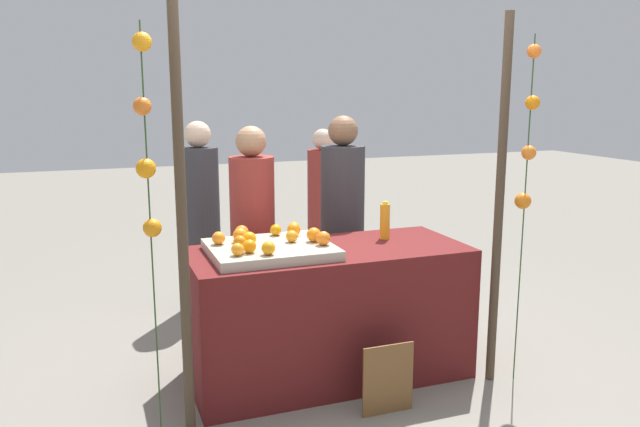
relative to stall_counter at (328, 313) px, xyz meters
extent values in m
plane|color=gray|center=(0.00, 0.00, -0.43)|extent=(24.00, 24.00, 0.00)
cube|color=#5B1919|center=(0.00, 0.00, 0.00)|extent=(1.78, 0.77, 0.86)
cube|color=#B2AD99|center=(-0.38, -0.01, 0.46)|extent=(0.74, 0.63, 0.06)
sphere|color=orange|center=(-0.63, -0.19, 0.53)|extent=(0.07, 0.07, 0.07)
sphere|color=orange|center=(-0.28, 0.22, 0.53)|extent=(0.07, 0.07, 0.07)
sphere|color=orange|center=(-0.24, 0.01, 0.53)|extent=(0.07, 0.07, 0.07)
sphere|color=orange|center=(-0.11, -0.03, 0.53)|extent=(0.09, 0.09, 0.09)
sphere|color=orange|center=(-0.08, -0.13, 0.53)|extent=(0.09, 0.09, 0.09)
sphere|color=orange|center=(-0.15, 0.24, 0.53)|extent=(0.08, 0.08, 0.08)
sphere|color=orange|center=(-0.68, 0.11, 0.53)|extent=(0.08, 0.08, 0.08)
sphere|color=orange|center=(-0.51, 0.02, 0.53)|extent=(0.09, 0.09, 0.09)
sphere|color=orange|center=(-0.17, 0.17, 0.53)|extent=(0.09, 0.09, 0.09)
sphere|color=orange|center=(-0.46, -0.24, 0.53)|extent=(0.08, 0.08, 0.08)
sphere|color=orange|center=(-0.58, -0.03, 0.53)|extent=(0.08, 0.08, 0.08)
sphere|color=orange|center=(-0.55, -0.15, 0.53)|extent=(0.08, 0.08, 0.08)
sphere|color=orange|center=(-0.54, 0.12, 0.54)|extent=(0.09, 0.09, 0.09)
sphere|color=orange|center=(-0.51, 0.20, 0.53)|extent=(0.09, 0.09, 0.09)
cylinder|color=orange|center=(0.46, 0.12, 0.55)|extent=(0.07, 0.07, 0.24)
cylinder|color=yellow|center=(0.46, 0.12, 0.68)|extent=(0.04, 0.04, 0.02)
cube|color=brown|center=(0.14, -0.60, -0.22)|extent=(0.32, 0.01, 0.43)
cube|color=black|center=(0.14, -0.58, -0.22)|extent=(0.29, 0.02, 0.41)
cylinder|color=maroon|center=(-0.31, 0.69, 0.26)|extent=(0.32, 0.32, 1.39)
sphere|color=#A87A59|center=(-0.31, 0.69, 1.07)|extent=(0.22, 0.22, 0.22)
cylinder|color=#333338|center=(0.40, 0.74, 0.29)|extent=(0.33, 0.33, 1.44)
sphere|color=brown|center=(0.40, 0.74, 1.12)|extent=(0.22, 0.22, 0.22)
cylinder|color=maroon|center=(0.73, 2.05, 0.21)|extent=(0.30, 0.30, 1.28)
sphere|color=beige|center=(0.73, 2.05, 0.95)|extent=(0.20, 0.20, 0.20)
cylinder|color=#333338|center=(-0.54, 1.57, 0.26)|extent=(0.32, 0.32, 1.39)
sphere|color=beige|center=(-0.54, 1.57, 1.06)|extent=(0.22, 0.22, 0.22)
cylinder|color=#473828|center=(-0.97, -0.42, 0.72)|extent=(0.06, 0.06, 2.31)
cylinder|color=#473828|center=(0.97, -0.42, 0.72)|extent=(0.06, 0.06, 2.31)
cylinder|color=#2D4C23|center=(-1.13, -0.47, 0.66)|extent=(0.01, 0.01, 2.18)
sphere|color=orange|center=(-1.13, -0.47, 1.65)|extent=(0.09, 0.09, 0.09)
sphere|color=orange|center=(-1.14, -0.47, 1.35)|extent=(0.09, 0.09, 0.09)
sphere|color=orange|center=(-1.14, -0.47, 1.05)|extent=(0.10, 0.10, 0.10)
sphere|color=orange|center=(-1.12, -0.47, 0.75)|extent=(0.09, 0.09, 0.09)
cylinder|color=#2D4C23|center=(1.11, -0.48, 0.66)|extent=(0.01, 0.01, 2.18)
sphere|color=orange|center=(1.11, -0.48, 1.65)|extent=(0.08, 0.08, 0.08)
sphere|color=orange|center=(1.12, -0.49, 1.35)|extent=(0.09, 0.09, 0.09)
sphere|color=orange|center=(1.12, -0.49, 1.05)|extent=(0.09, 0.09, 0.09)
sphere|color=orange|center=(1.11, -0.47, 0.75)|extent=(0.10, 0.10, 0.10)
camera|label=1|loc=(-1.41, -3.65, 1.43)|focal=35.62mm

